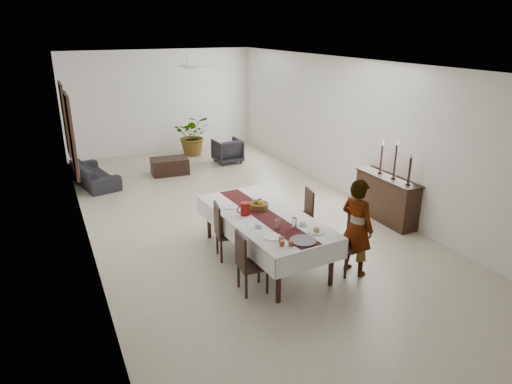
% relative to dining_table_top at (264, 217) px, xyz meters
% --- Properties ---
extents(floor, '(6.00, 12.00, 0.00)m').
position_rel_dining_table_top_xyz_m(floor, '(0.30, 2.01, -0.80)').
color(floor, beige).
rests_on(floor, ground).
extents(ceiling, '(6.00, 12.00, 0.02)m').
position_rel_dining_table_top_xyz_m(ceiling, '(0.30, 2.01, 2.40)').
color(ceiling, white).
rests_on(ceiling, wall_back).
extents(wall_back, '(6.00, 0.02, 3.20)m').
position_rel_dining_table_top_xyz_m(wall_back, '(0.30, 8.01, 0.80)').
color(wall_back, white).
rests_on(wall_back, floor).
extents(wall_front, '(6.00, 0.02, 3.20)m').
position_rel_dining_table_top_xyz_m(wall_front, '(0.30, -3.99, 0.80)').
color(wall_front, white).
rests_on(wall_front, floor).
extents(wall_left, '(0.02, 12.00, 3.20)m').
position_rel_dining_table_top_xyz_m(wall_left, '(-2.70, 2.01, 0.80)').
color(wall_left, white).
rests_on(wall_left, floor).
extents(wall_right, '(0.02, 12.00, 3.20)m').
position_rel_dining_table_top_xyz_m(wall_right, '(3.30, 2.01, 0.80)').
color(wall_right, white).
rests_on(wall_right, floor).
extents(dining_table_top, '(1.29, 2.72, 0.06)m').
position_rel_dining_table_top_xyz_m(dining_table_top, '(0.00, 0.00, 0.00)').
color(dining_table_top, black).
rests_on(dining_table_top, table_leg_fl).
extents(table_leg_fl, '(0.08, 0.08, 0.77)m').
position_rel_dining_table_top_xyz_m(table_leg_fl, '(-0.40, -1.29, -0.41)').
color(table_leg_fl, black).
rests_on(table_leg_fl, floor).
extents(table_leg_fr, '(0.08, 0.08, 0.77)m').
position_rel_dining_table_top_xyz_m(table_leg_fr, '(0.57, -1.22, -0.41)').
color(table_leg_fr, black).
rests_on(table_leg_fr, floor).
extents(table_leg_bl, '(0.08, 0.08, 0.77)m').
position_rel_dining_table_top_xyz_m(table_leg_bl, '(-0.57, 1.22, -0.41)').
color(table_leg_bl, black).
rests_on(table_leg_bl, floor).
extents(table_leg_br, '(0.08, 0.08, 0.77)m').
position_rel_dining_table_top_xyz_m(table_leg_br, '(0.40, 1.29, -0.41)').
color(table_leg_br, black).
rests_on(table_leg_br, floor).
extents(tablecloth_top, '(1.50, 2.94, 0.01)m').
position_rel_dining_table_top_xyz_m(tablecloth_top, '(-0.00, 0.00, 0.03)').
color(tablecloth_top, silver).
rests_on(tablecloth_top, dining_table_top).
extents(tablecloth_drape_left, '(0.21, 2.85, 0.33)m').
position_rel_dining_table_top_xyz_m(tablecloth_drape_left, '(-0.64, -0.05, -0.13)').
color(tablecloth_drape_left, white).
rests_on(tablecloth_drape_left, dining_table_top).
extents(tablecloth_drape_right, '(0.21, 2.85, 0.33)m').
position_rel_dining_table_top_xyz_m(tablecloth_drape_right, '(0.64, 0.05, -0.13)').
color(tablecloth_drape_right, silver).
rests_on(tablecloth_drape_right, dining_table_top).
extents(tablecloth_drape_near, '(1.30, 0.10, 0.33)m').
position_rel_dining_table_top_xyz_m(tablecloth_drape_near, '(0.10, -1.42, -0.13)').
color(tablecloth_drape_near, white).
rests_on(tablecloth_drape_near, dining_table_top).
extents(tablecloth_drape_far, '(1.30, 0.10, 0.33)m').
position_rel_dining_table_top_xyz_m(tablecloth_drape_far, '(-0.10, 1.42, -0.13)').
color(tablecloth_drape_far, silver).
rests_on(tablecloth_drape_far, dining_table_top).
extents(table_runner, '(0.58, 2.78, 0.00)m').
position_rel_dining_table_top_xyz_m(table_runner, '(0.00, 0.00, 0.04)').
color(table_runner, '#581919').
rests_on(table_runner, tablecloth_top).
extents(red_pitcher, '(0.18, 0.18, 0.22)m').
position_rel_dining_table_top_xyz_m(red_pitcher, '(-0.29, 0.15, 0.15)').
color(red_pitcher, maroon).
rests_on(red_pitcher, tablecloth_top).
extents(pitcher_handle, '(0.13, 0.03, 0.13)m').
position_rel_dining_table_top_xyz_m(pitcher_handle, '(-0.38, 0.14, 0.15)').
color(pitcher_handle, maroon).
rests_on(pitcher_handle, red_pitcher).
extents(wine_glass_near, '(0.08, 0.08, 0.19)m').
position_rel_dining_table_top_xyz_m(wine_glass_near, '(0.18, -0.71, 0.13)').
color(wine_glass_near, silver).
rests_on(wine_glass_near, tablecloth_top).
extents(wine_glass_mid, '(0.08, 0.08, 0.19)m').
position_rel_dining_table_top_xyz_m(wine_glass_mid, '(-0.07, -0.61, 0.13)').
color(wine_glass_mid, silver).
rests_on(wine_glass_mid, tablecloth_top).
extents(teacup_right, '(0.10, 0.10, 0.07)m').
position_rel_dining_table_top_xyz_m(teacup_right, '(0.38, -0.64, 0.07)').
color(teacup_right, white).
rests_on(teacup_right, saucer_right).
extents(saucer_right, '(0.17, 0.17, 0.01)m').
position_rel_dining_table_top_xyz_m(saucer_right, '(0.38, -0.64, 0.05)').
color(saucer_right, silver).
rests_on(saucer_right, tablecloth_top).
extents(teacup_left, '(0.10, 0.10, 0.07)m').
position_rel_dining_table_top_xyz_m(teacup_left, '(-0.30, -0.41, 0.07)').
color(teacup_left, silver).
rests_on(teacup_left, saucer_left).
extents(saucer_left, '(0.17, 0.17, 0.01)m').
position_rel_dining_table_top_xyz_m(saucer_left, '(-0.30, -0.41, 0.05)').
color(saucer_left, silver).
rests_on(saucer_left, tablecloth_top).
extents(plate_near_right, '(0.27, 0.27, 0.02)m').
position_rel_dining_table_top_xyz_m(plate_near_right, '(0.43, -0.97, 0.05)').
color(plate_near_right, silver).
rests_on(plate_near_right, tablecloth_top).
extents(bread_near_right, '(0.10, 0.10, 0.10)m').
position_rel_dining_table_top_xyz_m(bread_near_right, '(0.43, -0.97, 0.08)').
color(bread_near_right, tan).
rests_on(bread_near_right, plate_near_right).
extents(plate_near_left, '(0.27, 0.27, 0.02)m').
position_rel_dining_table_top_xyz_m(plate_near_left, '(-0.27, -0.85, 0.05)').
color(plate_near_left, white).
rests_on(plate_near_left, tablecloth_top).
extents(plate_far_left, '(0.27, 0.27, 0.02)m').
position_rel_dining_table_top_xyz_m(plate_far_left, '(-0.40, 0.58, 0.05)').
color(plate_far_left, white).
rests_on(plate_far_left, tablecloth_top).
extents(serving_tray, '(0.40, 0.40, 0.02)m').
position_rel_dining_table_top_xyz_m(serving_tray, '(0.08, -1.16, 0.05)').
color(serving_tray, '#38383D').
rests_on(serving_tray, tablecloth_top).
extents(jam_jar_a, '(0.07, 0.07, 0.08)m').
position_rel_dining_table_top_xyz_m(jam_jar_a, '(-0.16, -1.21, 0.08)').
color(jam_jar_a, '#943B15').
rests_on(jam_jar_a, tablecloth_top).
extents(jam_jar_b, '(0.07, 0.07, 0.08)m').
position_rel_dining_table_top_xyz_m(jam_jar_b, '(-0.27, -1.15, 0.08)').
color(jam_jar_b, '#963C15').
rests_on(jam_jar_b, tablecloth_top).
extents(jam_jar_c, '(0.07, 0.07, 0.08)m').
position_rel_dining_table_top_xyz_m(jam_jar_c, '(-0.23, -1.04, 0.08)').
color(jam_jar_c, maroon).
rests_on(jam_jar_c, tablecloth_top).
extents(fruit_basket, '(0.33, 0.33, 0.11)m').
position_rel_dining_table_top_xyz_m(fruit_basket, '(0.04, 0.28, 0.10)').
color(fruit_basket, brown).
rests_on(fruit_basket, tablecloth_top).
extents(fruit_red, '(0.10, 0.10, 0.10)m').
position_rel_dining_table_top_xyz_m(fruit_red, '(0.07, 0.30, 0.18)').
color(fruit_red, maroon).
rests_on(fruit_red, fruit_basket).
extents(fruit_green, '(0.09, 0.09, 0.09)m').
position_rel_dining_table_top_xyz_m(fruit_green, '(-0.01, 0.31, 0.18)').
color(fruit_green, '#588829').
rests_on(fruit_green, fruit_basket).
extents(fruit_yellow, '(0.09, 0.09, 0.09)m').
position_rel_dining_table_top_xyz_m(fruit_yellow, '(0.04, 0.22, 0.18)').
color(fruit_yellow, gold).
rests_on(fruit_yellow, fruit_basket).
extents(chair_right_near_seat, '(0.50, 0.50, 0.05)m').
position_rel_dining_table_top_xyz_m(chair_right_near_seat, '(1.06, -0.95, -0.33)').
color(chair_right_near_seat, black).
rests_on(chair_right_near_seat, chair_right_near_leg_fl).
extents(chair_right_near_leg_fl, '(0.05, 0.05, 0.44)m').
position_rel_dining_table_top_xyz_m(chair_right_near_leg_fl, '(1.27, -1.11, -0.58)').
color(chair_right_near_leg_fl, black).
rests_on(chair_right_near_leg_fl, floor).
extents(chair_right_near_leg_fr, '(0.05, 0.05, 0.44)m').
position_rel_dining_table_top_xyz_m(chair_right_near_leg_fr, '(1.22, -0.74, -0.58)').
color(chair_right_near_leg_fr, black).
rests_on(chair_right_near_leg_fr, floor).
extents(chair_right_near_leg_bl, '(0.05, 0.05, 0.44)m').
position_rel_dining_table_top_xyz_m(chair_right_near_leg_bl, '(0.90, -1.16, -0.58)').
color(chair_right_near_leg_bl, black).
rests_on(chair_right_near_leg_bl, floor).
extents(chair_right_near_leg_br, '(0.05, 0.05, 0.44)m').
position_rel_dining_table_top_xyz_m(chair_right_near_leg_br, '(0.85, -0.79, -0.58)').
color(chair_right_near_leg_br, black).
rests_on(chair_right_near_leg_br, floor).
extents(chair_right_near_back, '(0.10, 0.45, 0.57)m').
position_rel_dining_table_top_xyz_m(chair_right_near_back, '(1.26, -0.92, -0.03)').
color(chair_right_near_back, black).
rests_on(chair_right_near_back, chair_right_near_seat).
extents(chair_right_far_seat, '(0.47, 0.47, 0.05)m').
position_rel_dining_table_top_xyz_m(chair_right_far_seat, '(1.02, 0.51, -0.38)').
color(chair_right_far_seat, black).
rests_on(chair_right_far_seat, chair_right_far_leg_fl).
extents(chair_right_far_leg_fl, '(0.05, 0.05, 0.40)m').
position_rel_dining_table_top_xyz_m(chair_right_far_leg_fl, '(1.15, 0.32, -0.60)').
color(chair_right_far_leg_fl, black).
rests_on(chair_right_far_leg_fl, floor).
extents(chair_right_far_leg_fr, '(0.05, 0.05, 0.40)m').
position_rel_dining_table_top_xyz_m(chair_right_far_leg_fr, '(1.21, 0.65, -0.60)').
color(chair_right_far_leg_fr, black).
rests_on(chair_right_far_leg_fr, floor).
extents(chair_right_far_leg_bl, '(0.05, 0.05, 0.40)m').
position_rel_dining_table_top_xyz_m(chair_right_far_leg_bl, '(0.83, 0.38, -0.60)').
color(chair_right_far_leg_bl, black).
rests_on(chair_right_far_leg_bl, floor).
extents(chair_right_far_leg_br, '(0.05, 0.05, 0.40)m').
position_rel_dining_table_top_xyz_m(chair_right_far_leg_br, '(0.88, 0.70, -0.60)').
color(chair_right_far_leg_br, black).
rests_on(chair_right_far_leg_br, floor).
extents(chair_right_far_back, '(0.10, 0.41, 0.52)m').
position_rel_dining_table_top_xyz_m(chair_right_far_back, '(1.20, 0.48, -0.10)').
color(chair_right_far_back, black).
rests_on(chair_right_far_back, chair_right_far_seat).
extents(chair_left_near_seat, '(0.44, 0.44, 0.05)m').
position_rel_dining_table_top_xyz_m(chair_left_near_seat, '(-0.60, -0.83, -0.36)').
color(chair_left_near_seat, black).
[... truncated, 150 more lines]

